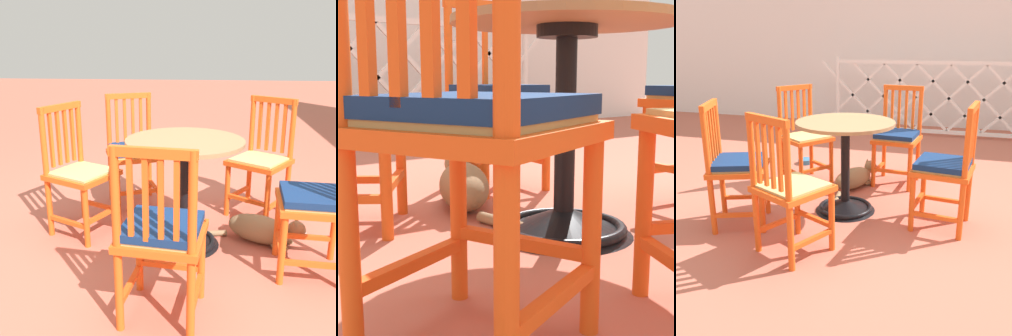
{
  "view_description": "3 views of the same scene",
  "coord_description": "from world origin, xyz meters",
  "views": [
    {
      "loc": [
        2.41,
        0.13,
        1.33
      ],
      "look_at": [
        -0.25,
        -0.1,
        0.5
      ],
      "focal_mm": 43.96,
      "sensor_mm": 36.0,
      "label": 1
    },
    {
      "loc": [
        -1.35,
        -1.23,
        0.53
      ],
      "look_at": [
        -0.28,
        0.14,
        0.23
      ],
      "focal_mm": 55.6,
      "sensor_mm": 36.0,
      "label": 2
    },
    {
      "loc": [
        0.73,
        -2.85,
        1.32
      ],
      "look_at": [
        -0.17,
        0.16,
        0.31
      ],
      "focal_mm": 42.86,
      "sensor_mm": 36.0,
      "label": 3
    }
  ],
  "objects": [
    {
      "name": "ground_plane",
      "position": [
        0.0,
        0.0,
        0.0
      ],
      "size": [
        24.0,
        24.0,
        0.0
      ],
      "primitive_type": "plane",
      "color": "#BC604C"
    },
    {
      "name": "pet_water_bowl",
      "position": [
        -0.91,
        1.13,
        0.03
      ],
      "size": [
        0.17,
        0.17,
        0.05
      ],
      "primitive_type": "cylinder",
      "color": "teal",
      "rests_on": "ground_plane"
    },
    {
      "name": "orange_chair_facing_out",
      "position": [
        0.16,
        0.79,
        0.45
      ],
      "size": [
        0.43,
        0.43,
        0.91
      ],
      "color": "#EA5619",
      "rests_on": "ground_plane"
    },
    {
      "name": "cafe_table",
      "position": [
        -0.12,
        0.02,
        0.28
      ],
      "size": [
        0.76,
        0.76,
        0.73
      ],
      "color": "black",
      "rests_on": "ground_plane"
    },
    {
      "name": "orange_chair_at_corner",
      "position": [
        0.65,
        -0.05,
        0.45
      ],
      "size": [
        0.45,
        0.45,
        0.91
      ],
      "color": "#EA5619",
      "rests_on": "ground_plane"
    },
    {
      "name": "tabby_cat",
      "position": [
        -0.18,
        0.56,
        0.1
      ],
      "size": [
        0.38,
        0.73,
        0.23
      ],
      "color": "#8E704C",
      "rests_on": "ground_plane"
    },
    {
      "name": "orange_chair_near_fence",
      "position": [
        -0.7,
        0.59,
        0.43
      ],
      "size": [
        0.56,
        0.56,
        0.91
      ],
      "color": "#EA5619",
      "rests_on": "ground_plane"
    },
    {
      "name": "orange_chair_by_planter",
      "position": [
        -0.81,
        -0.44,
        0.45
      ],
      "size": [
        0.52,
        0.52,
        0.91
      ],
      "color": "#EA5619",
      "rests_on": "ground_plane"
    },
    {
      "name": "orange_chair_tucked_in",
      "position": [
        -0.26,
        -0.72,
        0.43
      ],
      "size": [
        0.54,
        0.54,
        0.91
      ],
      "color": "#EA5619",
      "rests_on": "ground_plane"
    }
  ]
}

